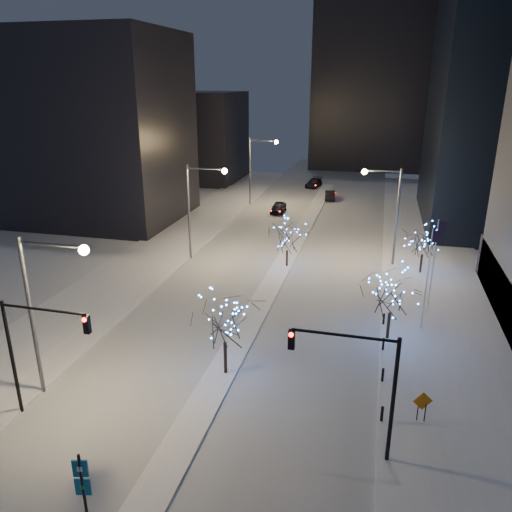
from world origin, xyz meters
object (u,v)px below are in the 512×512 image
(traffic_signal_east, at_px, (362,376))
(holiday_tree_plaza_near, at_px, (391,294))
(street_lamp_w_near, at_px, (44,297))
(construction_sign, at_px, (422,404))
(traffic_signal_west, at_px, (33,342))
(car_near, at_px, (278,207))
(street_lamp_east, at_px, (389,204))
(holiday_tree_plaza_far, at_px, (424,241))
(street_lamp_w_mid, at_px, (198,200))
(holiday_tree_median_near, at_px, (224,320))
(car_mid, at_px, (330,195))
(holiday_tree_median_far, at_px, (287,235))
(car_far, at_px, (314,183))
(street_lamp_w_far, at_px, (257,162))
(wayfinding_sign, at_px, (82,483))

(traffic_signal_east, distance_m, holiday_tree_plaza_near, 12.98)
(street_lamp_w_near, height_order, construction_sign, street_lamp_w_near)
(traffic_signal_west, bearing_deg, car_near, 85.70)
(street_lamp_east, relative_size, traffic_signal_east, 1.43)
(street_lamp_east, xyz_separation_m, holiday_tree_plaza_near, (0.42, -16.16, -2.78))
(traffic_signal_west, height_order, holiday_tree_plaza_far, traffic_signal_west)
(street_lamp_w_mid, distance_m, holiday_tree_plaza_far, 22.81)
(street_lamp_w_mid, distance_m, traffic_signal_east, 31.60)
(holiday_tree_median_near, relative_size, holiday_tree_plaza_far, 1.18)
(traffic_signal_west, xyz_separation_m, car_mid, (9.94, 58.59, -4.02))
(traffic_signal_west, distance_m, holiday_tree_median_far, 28.35)
(traffic_signal_west, bearing_deg, street_lamp_w_mid, 91.06)
(car_far, bearing_deg, street_lamp_w_far, -103.04)
(street_lamp_east, relative_size, holiday_tree_plaza_near, 1.88)
(street_lamp_east, distance_m, car_far, 40.11)
(traffic_signal_east, height_order, holiday_tree_median_near, traffic_signal_east)
(holiday_tree_plaza_near, bearing_deg, holiday_tree_plaza_far, 77.78)
(holiday_tree_plaza_near, bearing_deg, street_lamp_east, 91.48)
(street_lamp_w_near, bearing_deg, holiday_tree_median_far, 69.22)
(traffic_signal_west, height_order, construction_sign, traffic_signal_west)
(holiday_tree_plaza_far, bearing_deg, construction_sign, -93.17)
(car_far, height_order, construction_sign, construction_sign)
(car_far, height_order, holiday_tree_plaza_near, holiday_tree_plaza_near)
(construction_sign, bearing_deg, car_far, 85.62)
(street_lamp_w_mid, bearing_deg, street_lamp_w_near, -90.00)
(holiday_tree_median_far, relative_size, construction_sign, 2.78)
(holiday_tree_plaza_near, bearing_deg, traffic_signal_east, -96.93)
(holiday_tree_plaza_far, bearing_deg, car_near, 132.54)
(holiday_tree_median_near, bearing_deg, street_lamp_east, 67.34)
(street_lamp_east, height_order, traffic_signal_east, street_lamp_east)
(street_lamp_w_mid, distance_m, wayfinding_sign, 33.99)
(street_lamp_east, bearing_deg, car_mid, 106.71)
(street_lamp_east, relative_size, traffic_signal_west, 1.43)
(street_lamp_east, relative_size, car_far, 1.99)
(car_mid, xyz_separation_m, wayfinding_sign, (-3.50, -64.58, 1.53))
(street_lamp_w_near, xyz_separation_m, holiday_tree_median_far, (9.44, 24.87, -3.10))
(street_lamp_w_far, height_order, holiday_tree_plaza_far, street_lamp_w_far)
(traffic_signal_east, bearing_deg, street_lamp_w_mid, 124.51)
(street_lamp_w_near, relative_size, traffic_signal_west, 1.43)
(street_lamp_w_near, xyz_separation_m, wayfinding_sign, (6.94, -8.00, -4.23))
(traffic_signal_east, distance_m, holiday_tree_plaza_far, 27.71)
(street_lamp_east, distance_m, wayfinding_sign, 38.20)
(holiday_tree_median_near, relative_size, wayfinding_sign, 1.54)
(street_lamp_east, bearing_deg, car_far, 108.25)
(street_lamp_w_far, distance_m, holiday_tree_plaza_far, 32.90)
(street_lamp_w_far, relative_size, street_lamp_east, 1.00)
(holiday_tree_plaza_near, xyz_separation_m, wayfinding_sign, (-12.50, -19.84, -1.40))
(street_lamp_w_near, distance_m, car_near, 46.89)
(street_lamp_east, distance_m, construction_sign, 26.08)
(street_lamp_w_mid, xyz_separation_m, car_mid, (10.44, 31.58, -5.76))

